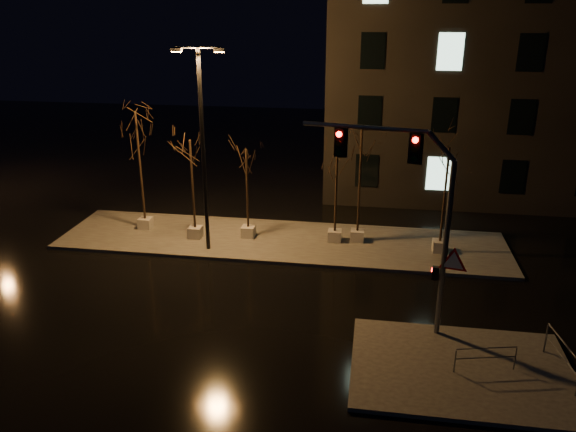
# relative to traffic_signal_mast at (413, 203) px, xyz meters

# --- Properties ---
(ground) EXTENTS (90.00, 90.00, 0.00)m
(ground) POSITION_rel_traffic_signal_mast_xyz_m (-5.74, 1.28, -4.89)
(ground) COLOR black
(ground) RESTS_ON ground
(median) EXTENTS (22.00, 5.00, 0.15)m
(median) POSITION_rel_traffic_signal_mast_xyz_m (-5.74, 7.28, -4.81)
(median) COLOR #423F3B
(median) RESTS_ON ground
(sidewalk_corner) EXTENTS (7.00, 5.00, 0.15)m
(sidewalk_corner) POSITION_rel_traffic_signal_mast_xyz_m (1.76, -2.22, -4.81)
(sidewalk_corner) COLOR #423F3B
(sidewalk_corner) RESTS_ON ground
(building) EXTENTS (25.00, 12.00, 15.00)m
(building) POSITION_rel_traffic_signal_mast_xyz_m (8.26, 19.28, 2.61)
(building) COLOR black
(building) RESTS_ON ground
(tree_0) EXTENTS (1.80, 1.80, 6.27)m
(tree_0) POSITION_rel_traffic_signal_mast_xyz_m (-12.96, 7.70, 0.02)
(tree_0) COLOR #A6A19B
(tree_0) RESTS_ON median
(tree_1) EXTENTS (1.80, 1.80, 5.10)m
(tree_1) POSITION_rel_traffic_signal_mast_xyz_m (-10.00, 6.91, -0.87)
(tree_1) COLOR #A6A19B
(tree_1) RESTS_ON median
(tree_2) EXTENTS (1.80, 1.80, 4.61)m
(tree_2) POSITION_rel_traffic_signal_mast_xyz_m (-7.40, 7.40, -1.24)
(tree_2) COLOR #A6A19B
(tree_2) RESTS_ON median
(tree_3) EXTENTS (1.80, 1.80, 5.38)m
(tree_3) POSITION_rel_traffic_signal_mast_xyz_m (-3.08, 7.53, -0.66)
(tree_3) COLOR #A6A19B
(tree_3) RESTS_ON median
(tree_4) EXTENTS (1.80, 1.80, 5.80)m
(tree_4) POSITION_rel_traffic_signal_mast_xyz_m (-1.98, 7.72, -0.34)
(tree_4) COLOR #A6A19B
(tree_4) RESTS_ON median
(tree_5) EXTENTS (1.80, 1.80, 5.17)m
(tree_5) POSITION_rel_traffic_signal_mast_xyz_m (1.91, 7.02, -0.82)
(tree_5) COLOR #A6A19B
(tree_5) RESTS_ON median
(traffic_signal_mast) EXTENTS (5.80, 1.29, 7.21)m
(traffic_signal_mast) POSITION_rel_traffic_signal_mast_xyz_m (0.00, 0.00, 0.00)
(traffic_signal_mast) COLOR #53555A
(traffic_signal_mast) RESTS_ON sidewalk_corner
(streetlight_main) EXTENTS (2.32, 0.38, 9.29)m
(streetlight_main) POSITION_rel_traffic_signal_mast_xyz_m (-8.97, 5.66, 0.62)
(streetlight_main) COLOR black
(streetlight_main) RESTS_ON median
(guard_rail_a) EXTENTS (1.94, 0.48, 0.86)m
(guard_rail_a) POSITION_rel_traffic_signal_mast_xyz_m (2.44, -2.29, -4.18)
(guard_rail_a) COLOR #53555A
(guard_rail_a) RESTS_ON sidewalk_corner
(guard_rail_b) EXTENTS (0.39, 2.31, 1.10)m
(guard_rail_b) POSITION_rel_traffic_signal_mast_xyz_m (4.76, -2.01, -4.03)
(guard_rail_b) COLOR #53555A
(guard_rail_b) RESTS_ON sidewalk_corner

